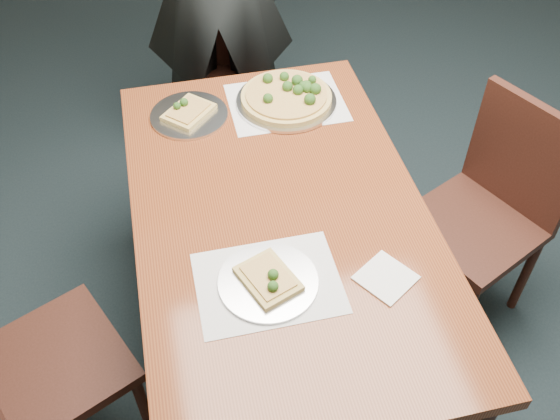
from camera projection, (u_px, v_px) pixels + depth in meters
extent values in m
plane|color=black|center=(357.00, 313.00, 2.56)|extent=(8.00, 8.00, 0.00)
cube|color=#5C2712|center=(280.00, 215.00, 1.94)|extent=(0.90, 1.50, 0.04)
cylinder|color=black|center=(153.00, 174.00, 2.62)|extent=(0.07, 0.07, 0.70)
cylinder|color=black|center=(331.00, 147.00, 2.74)|extent=(0.07, 0.07, 0.70)
cube|color=black|center=(233.00, 89.00, 2.88)|extent=(0.42, 0.42, 0.04)
cylinder|color=black|center=(205.00, 158.00, 2.90)|extent=(0.04, 0.04, 0.43)
cylinder|color=black|center=(194.00, 112.00, 3.14)|extent=(0.04, 0.04, 0.43)
cylinder|color=black|center=(280.00, 147.00, 2.95)|extent=(0.04, 0.04, 0.43)
cylinder|color=black|center=(264.00, 102.00, 3.20)|extent=(0.04, 0.04, 0.43)
cube|color=black|center=(223.00, 21.00, 2.83)|extent=(0.42, 0.04, 0.44)
cube|color=black|center=(52.00, 366.00, 1.89)|extent=(0.56, 0.56, 0.04)
cylinder|color=black|center=(145.00, 411.00, 2.04)|extent=(0.04, 0.04, 0.43)
cylinder|color=black|center=(96.00, 336.00, 2.24)|extent=(0.04, 0.04, 0.43)
cube|color=black|center=(473.00, 227.00, 2.28)|extent=(0.56, 0.56, 0.04)
cylinder|color=black|center=(394.00, 260.00, 2.48)|extent=(0.04, 0.04, 0.43)
cylinder|color=black|center=(455.00, 220.00, 2.63)|extent=(0.04, 0.04, 0.43)
cylinder|color=black|center=(464.00, 321.00, 2.28)|extent=(0.04, 0.04, 0.43)
cylinder|color=black|center=(526.00, 273.00, 2.43)|extent=(0.04, 0.04, 0.43)
cube|color=black|center=(524.00, 156.00, 2.19)|extent=(0.21, 0.40, 0.44)
cube|color=white|center=(286.00, 102.00, 2.31)|extent=(0.42, 0.32, 0.00)
cube|color=white|center=(268.00, 283.00, 1.73)|extent=(0.40, 0.30, 0.00)
cylinder|color=silver|center=(286.00, 101.00, 2.30)|extent=(0.37, 0.37, 0.01)
cylinder|color=#B99547|center=(286.00, 97.00, 2.29)|extent=(0.33, 0.33, 0.02)
cylinder|color=#D2C66E|center=(286.00, 94.00, 2.28)|extent=(0.30, 0.30, 0.01)
sphere|color=#204515|center=(307.00, 88.00, 2.28)|extent=(0.04, 0.04, 0.04)
sphere|color=#204515|center=(310.00, 99.00, 2.23)|extent=(0.04, 0.04, 0.04)
sphere|color=#204515|center=(312.00, 80.00, 2.32)|extent=(0.03, 0.03, 0.03)
sphere|color=#204515|center=(315.00, 89.00, 2.27)|extent=(0.04, 0.04, 0.04)
sphere|color=#204515|center=(268.00, 98.00, 2.24)|extent=(0.04, 0.04, 0.04)
sphere|color=#204515|center=(268.00, 78.00, 2.32)|extent=(0.04, 0.04, 0.04)
sphere|color=#204515|center=(297.00, 80.00, 2.31)|extent=(0.04, 0.04, 0.04)
sphere|color=#204515|center=(298.00, 90.00, 2.27)|extent=(0.04, 0.04, 0.04)
sphere|color=#204515|center=(287.00, 86.00, 2.29)|extent=(0.04, 0.04, 0.04)
sphere|color=#204515|center=(304.00, 86.00, 2.29)|extent=(0.04, 0.04, 0.04)
sphere|color=#204515|center=(306.00, 86.00, 2.29)|extent=(0.04, 0.04, 0.04)
sphere|color=#204515|center=(284.00, 76.00, 2.33)|extent=(0.04, 0.04, 0.04)
cylinder|color=silver|center=(268.00, 281.00, 1.73)|extent=(0.28, 0.28, 0.01)
cube|color=#B99547|center=(268.00, 279.00, 1.72)|extent=(0.18, 0.21, 0.02)
cube|color=#D2C66E|center=(268.00, 276.00, 1.71)|extent=(0.14, 0.17, 0.01)
sphere|color=#204515|center=(273.00, 274.00, 1.70)|extent=(0.03, 0.03, 0.03)
sphere|color=#204515|center=(273.00, 286.00, 1.67)|extent=(0.03, 0.03, 0.03)
cylinder|color=silver|center=(189.00, 115.00, 2.25)|extent=(0.28, 0.28, 0.01)
cube|color=#B99547|center=(189.00, 112.00, 2.24)|extent=(0.21, 0.21, 0.02)
cube|color=#D2C66E|center=(188.00, 110.00, 2.23)|extent=(0.17, 0.17, 0.01)
sphere|color=#204515|center=(184.00, 102.00, 2.24)|extent=(0.03, 0.03, 0.03)
sphere|color=#204515|center=(177.00, 106.00, 2.23)|extent=(0.03, 0.03, 0.03)
cube|color=white|center=(386.00, 278.00, 1.74)|extent=(0.19, 0.19, 0.01)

